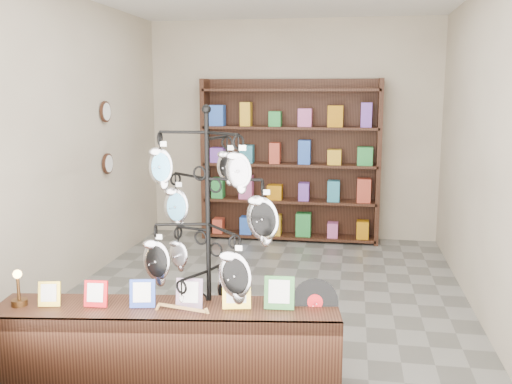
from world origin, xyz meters
TOP-DOWN VIEW (x-y plane):
  - ground at (0.00, 0.00)m, footprint 5.00×5.00m
  - room_envelope at (0.00, 0.00)m, footprint 5.00×5.00m
  - display_tree at (-0.12, -1.70)m, footprint 1.03×1.02m
  - front_shelf at (-0.38, -1.88)m, footprint 2.39×0.80m
  - back_shelving at (0.00, 2.30)m, footprint 2.42×0.36m
  - wall_clocks at (-1.97, 0.80)m, footprint 0.03×0.24m

SIDE VIEW (x-z plane):
  - ground at x=0.00m, z-range 0.00..0.00m
  - front_shelf at x=-0.38m, z-range -0.12..0.71m
  - back_shelving at x=0.00m, z-range -0.07..2.13m
  - display_tree at x=-0.12m, z-range 0.15..2.09m
  - wall_clocks at x=-1.97m, z-range 1.08..1.92m
  - room_envelope at x=0.00m, z-range -0.65..4.35m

